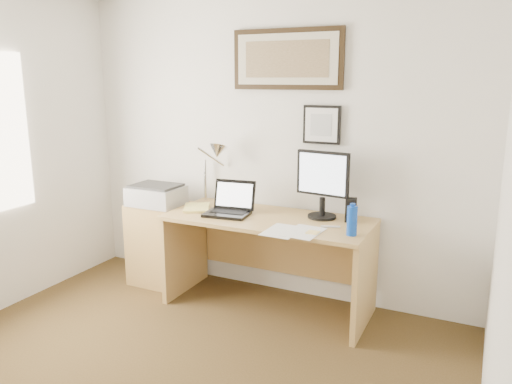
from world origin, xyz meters
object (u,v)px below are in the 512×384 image
Objects in this scene: book at (184,208)px; lcd_monitor at (323,181)px; water_bottle at (352,221)px; laptop at (230,207)px; side_cabinet at (161,243)px; printer at (156,195)px; desk at (272,243)px.

lcd_monitor is at bearing 12.01° from book.
laptop reaches higher than water_bottle.
printer is at bearing -87.08° from side_cabinet.
laptop is (0.75, -0.09, 0.44)m from side_cabinet.
side_cabinet is at bearing -178.11° from desk.
side_cabinet is 0.54m from book.
desk is (1.07, 0.04, 0.15)m from side_cabinet.
lcd_monitor is at bearing 134.86° from water_bottle.
side_cabinet is 1.66× the size of printer.
desk is at bearing 22.14° from laptop.
water_bottle is at bearing -45.14° from lcd_monitor.
desk is at bearing 160.67° from water_bottle.
water_bottle is at bearing -3.55° from book.
laptop is (0.41, 0.03, 0.05)m from book.
book is at bearing -167.80° from desk.
laptop is (-1.02, 0.12, -0.04)m from water_bottle.
book is at bearing -175.97° from laptop.
laptop is at bearing -157.86° from desk.
book is 0.64× the size of printer.
printer reaches higher than desk.
lcd_monitor is (-0.32, 0.32, 0.19)m from water_bottle.
side_cabinet is at bearing 92.92° from printer.
water_bottle is 0.49m from lcd_monitor.
book is (-1.43, 0.09, -0.09)m from water_bottle.
water_bottle is at bearing -6.61° from laptop.
side_cabinet is 1.85m from water_bottle.
water_bottle is 0.47× the size of printer.
lcd_monitor reaches higher than side_cabinet.
side_cabinet is at bearing -175.52° from lcd_monitor.
side_cabinet is 1.99× the size of laptop.
book reaches higher than side_cabinet.
book is 0.36m from printer.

